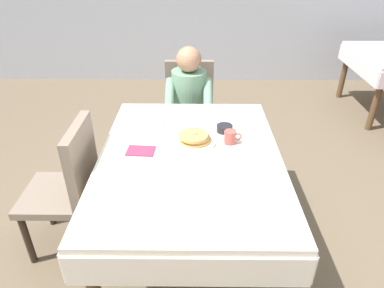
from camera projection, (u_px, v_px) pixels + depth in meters
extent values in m
plane|color=brown|center=(190.00, 242.00, 2.47)|extent=(14.00, 14.00, 0.00)
cube|color=silver|center=(190.00, 157.00, 2.11)|extent=(1.10, 1.50, 0.04)
cube|color=silver|center=(188.00, 272.00, 1.51)|extent=(1.10, 0.01, 0.18)
cube|color=silver|center=(191.00, 118.00, 2.81)|extent=(1.10, 0.01, 0.18)
cube|color=silver|center=(102.00, 172.00, 2.17)|extent=(0.01, 1.50, 0.18)
cube|color=silver|center=(279.00, 173.00, 2.16)|extent=(0.01, 1.50, 0.18)
cylinder|color=brown|center=(135.00, 151.00, 2.87)|extent=(0.07, 0.07, 0.70)
cylinder|color=brown|center=(248.00, 151.00, 2.87)|extent=(0.07, 0.07, 0.70)
cube|color=#7A6B5B|center=(189.00, 121.00, 3.18)|extent=(0.44, 0.44, 0.05)
cube|color=#7A6B5B|center=(189.00, 86.00, 3.21)|extent=(0.44, 0.06, 0.48)
cylinder|color=#2D2319|center=(209.00, 152.00, 3.14)|extent=(0.04, 0.04, 0.40)
cylinder|color=#2D2319|center=(169.00, 152.00, 3.14)|extent=(0.04, 0.04, 0.40)
cylinder|color=#2D2319|center=(208.00, 133.00, 3.45)|extent=(0.04, 0.04, 0.40)
cylinder|color=#2D2319|center=(172.00, 133.00, 3.45)|extent=(0.04, 0.04, 0.40)
cylinder|color=gray|center=(189.00, 96.00, 3.03)|extent=(0.30, 0.30, 0.46)
sphere|color=#A37556|center=(189.00, 59.00, 2.84)|extent=(0.21, 0.21, 0.21)
cylinder|color=gray|center=(208.00, 95.00, 2.87)|extent=(0.08, 0.29, 0.23)
cylinder|color=gray|center=(170.00, 95.00, 2.87)|extent=(0.08, 0.29, 0.23)
cylinder|color=#383D51|center=(198.00, 151.00, 3.11)|extent=(0.10, 0.10, 0.45)
cylinder|color=#383D51|center=(180.00, 151.00, 3.11)|extent=(0.10, 0.10, 0.45)
cube|color=#7A6B5B|center=(58.00, 195.00, 2.26)|extent=(0.44, 0.44, 0.05)
cube|color=#7A6B5B|center=(82.00, 161.00, 2.13)|extent=(0.06, 0.44, 0.48)
cylinder|color=#2D2319|center=(27.00, 239.00, 2.22)|extent=(0.04, 0.04, 0.40)
cylinder|color=#2D2319|center=(48.00, 203.00, 2.53)|extent=(0.04, 0.04, 0.40)
cylinder|color=#2D2319|center=(83.00, 240.00, 2.22)|extent=(0.04, 0.04, 0.40)
cylinder|color=#2D2319|center=(97.00, 203.00, 2.53)|extent=(0.04, 0.04, 0.40)
cylinder|color=white|center=(194.00, 142.00, 2.21)|extent=(0.28, 0.28, 0.02)
cylinder|color=tan|center=(195.00, 139.00, 2.21)|extent=(0.20, 0.20, 0.02)
cylinder|color=tan|center=(195.00, 137.00, 2.20)|extent=(0.19, 0.19, 0.02)
cylinder|color=tan|center=(193.00, 135.00, 2.18)|extent=(0.19, 0.19, 0.02)
cube|color=#F4E072|center=(194.00, 133.00, 2.18)|extent=(0.03, 0.03, 0.01)
cylinder|color=#B24C42|center=(230.00, 137.00, 2.20)|extent=(0.08, 0.08, 0.08)
torus|color=#B24C42|center=(238.00, 137.00, 2.19)|extent=(0.05, 0.01, 0.05)
cylinder|color=black|center=(225.00, 128.00, 2.34)|extent=(0.11, 0.11, 0.04)
cone|color=silver|center=(161.00, 124.00, 2.37)|extent=(0.08, 0.08, 0.07)
cube|color=silver|center=(164.00, 144.00, 2.20)|extent=(0.03, 0.18, 0.00)
cube|color=silver|center=(224.00, 144.00, 2.20)|extent=(0.01, 0.20, 0.00)
cube|color=silver|center=(187.00, 172.00, 1.94)|extent=(0.15, 0.04, 0.00)
cube|color=#8C2D4C|center=(141.00, 151.00, 2.13)|extent=(0.18, 0.13, 0.01)
cube|color=silver|center=(375.00, 51.00, 4.51)|extent=(0.90, 0.01, 0.18)
cube|color=silver|center=(357.00, 64.00, 4.03)|extent=(0.01, 1.10, 0.18)
cylinder|color=brown|center=(376.00, 101.00, 3.76)|extent=(0.07, 0.07, 0.70)
cylinder|color=brown|center=(344.00, 72.00, 4.57)|extent=(0.07, 0.07, 0.70)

